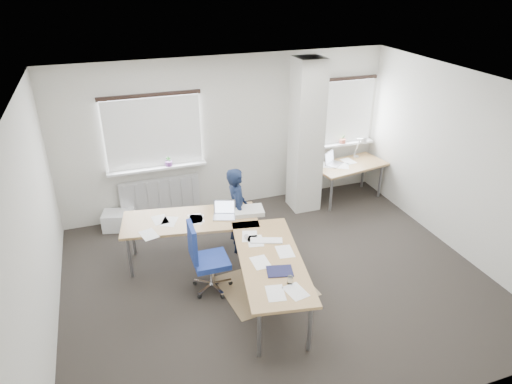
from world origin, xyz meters
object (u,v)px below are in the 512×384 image
object	(u,v)px
desk_main	(231,239)
desk_side	(349,166)
person	(237,210)
task_chair	(209,272)

from	to	relation	value
desk_main	desk_side	distance (m)	3.36
desk_main	desk_side	world-z (taller)	desk_side
desk_main	person	xyz separation A→B (m)	(0.33, 0.76, 0.01)
task_chair	person	size ratio (longest dim) A/B	0.77
task_chair	person	world-z (taller)	person
desk_side	person	size ratio (longest dim) A/B	1.07
desk_main	task_chair	xyz separation A→B (m)	(-0.37, -0.12, -0.39)
desk_side	task_chair	world-z (taller)	desk_side
desk_side	person	bearing A→B (deg)	-169.01
desk_main	person	size ratio (longest dim) A/B	2.12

